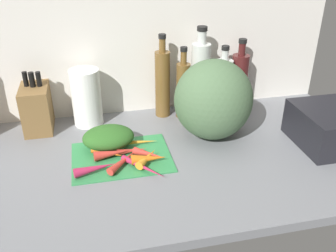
{
  "coord_description": "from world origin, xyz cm",
  "views": [
    {
      "loc": [
        -13.82,
        -105.79,
        69.65
      ],
      "look_at": [
        10.01,
        0.83,
        10.76
      ],
      "focal_mm": 40.07,
      "sensor_mm": 36.0,
      "label": 1
    }
  ],
  "objects_px": {
    "carrot_3": "(115,146)",
    "carrot_10": "(147,158)",
    "bottle_0": "(163,83)",
    "bottle_3": "(223,85)",
    "carrot_7": "(112,153)",
    "bottle_2": "(200,77)",
    "carrot_6": "(136,142)",
    "carrot_1": "(132,150)",
    "bottle_4": "(239,80)",
    "carrot_2": "(123,161)",
    "winter_squash": "(213,100)",
    "dish_rack": "(329,127)",
    "carrot_8": "(149,158)",
    "paper_towel_roll": "(86,98)",
    "carrot_0": "(144,167)",
    "knife_block": "(37,107)",
    "carrot_4": "(148,154)",
    "carrot_5": "(108,153)",
    "carrot_9": "(95,168)",
    "cutting_board": "(122,157)",
    "bottle_1": "(183,89)"
  },
  "relations": [
    {
      "from": "carrot_2",
      "to": "dish_rack",
      "type": "xyz_separation_m",
      "value": [
        0.73,
        -0.01,
        0.04
      ]
    },
    {
      "from": "carrot_8",
      "to": "carrot_9",
      "type": "relative_size",
      "value": 0.86
    },
    {
      "from": "carrot_2",
      "to": "knife_block",
      "type": "bearing_deg",
      "value": 130.52
    },
    {
      "from": "carrot_5",
      "to": "dish_rack",
      "type": "xyz_separation_m",
      "value": [
        0.78,
        -0.07,
        0.05
      ]
    },
    {
      "from": "carrot_3",
      "to": "bottle_3",
      "type": "distance_m",
      "value": 0.53
    },
    {
      "from": "carrot_2",
      "to": "carrot_6",
      "type": "relative_size",
      "value": 0.94
    },
    {
      "from": "carrot_3",
      "to": "carrot_6",
      "type": "height_order",
      "value": "carrot_6"
    },
    {
      "from": "carrot_7",
      "to": "bottle_2",
      "type": "xyz_separation_m",
      "value": [
        0.39,
        0.28,
        0.13
      ]
    },
    {
      "from": "carrot_10",
      "to": "dish_rack",
      "type": "xyz_separation_m",
      "value": [
        0.65,
        -0.01,
        0.04
      ]
    },
    {
      "from": "bottle_2",
      "to": "bottle_3",
      "type": "xyz_separation_m",
      "value": [
        0.1,
        0.0,
        -0.04
      ]
    },
    {
      "from": "bottle_0",
      "to": "bottle_3",
      "type": "bearing_deg",
      "value": -2.17
    },
    {
      "from": "carrot_7",
      "to": "carrot_2",
      "type": "bearing_deg",
      "value": -57.15
    },
    {
      "from": "carrot_6",
      "to": "carrot_7",
      "type": "bearing_deg",
      "value": -144.23
    },
    {
      "from": "carrot_7",
      "to": "knife_block",
      "type": "bearing_deg",
      "value": 131.69
    },
    {
      "from": "carrot_3",
      "to": "carrot_10",
      "type": "relative_size",
      "value": 1.04
    },
    {
      "from": "carrot_8",
      "to": "paper_towel_roll",
      "type": "distance_m",
      "value": 0.4
    },
    {
      "from": "carrot_0",
      "to": "carrot_1",
      "type": "height_order",
      "value": "same"
    },
    {
      "from": "knife_block",
      "to": "bottle_2",
      "type": "distance_m",
      "value": 0.64
    },
    {
      "from": "carrot_6",
      "to": "carrot_1",
      "type": "bearing_deg",
      "value": -112.66
    },
    {
      "from": "carrot_1",
      "to": "winter_squash",
      "type": "height_order",
      "value": "winter_squash"
    },
    {
      "from": "carrot_4",
      "to": "bottle_3",
      "type": "height_order",
      "value": "bottle_3"
    },
    {
      "from": "carrot_3",
      "to": "bottle_0",
      "type": "relative_size",
      "value": 0.34
    },
    {
      "from": "knife_block",
      "to": "bottle_4",
      "type": "distance_m",
      "value": 0.81
    },
    {
      "from": "carrot_8",
      "to": "carrot_0",
      "type": "bearing_deg",
      "value": -122.96
    },
    {
      "from": "cutting_board",
      "to": "carrot_5",
      "type": "distance_m",
      "value": 0.05
    },
    {
      "from": "carrot_3",
      "to": "bottle_1",
      "type": "distance_m",
      "value": 0.38
    },
    {
      "from": "paper_towel_roll",
      "to": "carrot_3",
      "type": "bearing_deg",
      "value": -70.66
    },
    {
      "from": "carrot_3",
      "to": "paper_towel_roll",
      "type": "distance_m",
      "value": 0.26
    },
    {
      "from": "carrot_9",
      "to": "bottle_0",
      "type": "xyz_separation_m",
      "value": [
        0.29,
        0.37,
        0.12
      ]
    },
    {
      "from": "carrot_1",
      "to": "bottle_4",
      "type": "xyz_separation_m",
      "value": [
        0.49,
        0.28,
        0.1
      ]
    },
    {
      "from": "carrot_1",
      "to": "bottle_4",
      "type": "relative_size",
      "value": 0.34
    },
    {
      "from": "bottle_3",
      "to": "dish_rack",
      "type": "distance_m",
      "value": 0.44
    },
    {
      "from": "cutting_board",
      "to": "carrot_0",
      "type": "height_order",
      "value": "carrot_0"
    },
    {
      "from": "carrot_5",
      "to": "bottle_2",
      "type": "height_order",
      "value": "bottle_2"
    },
    {
      "from": "carrot_7",
      "to": "dish_rack",
      "type": "bearing_deg",
      "value": -4.4
    },
    {
      "from": "carrot_7",
      "to": "bottle_3",
      "type": "height_order",
      "value": "bottle_3"
    },
    {
      "from": "bottle_4",
      "to": "carrot_0",
      "type": "bearing_deg",
      "value": -140.37
    },
    {
      "from": "carrot_2",
      "to": "bottle_3",
      "type": "xyz_separation_m",
      "value": [
        0.45,
        0.33,
        0.09
      ]
    },
    {
      "from": "carrot_8",
      "to": "winter_squash",
      "type": "bearing_deg",
      "value": 28.52
    },
    {
      "from": "carrot_9",
      "to": "winter_squash",
      "type": "height_order",
      "value": "winter_squash"
    },
    {
      "from": "carrot_3",
      "to": "winter_squash",
      "type": "height_order",
      "value": "winter_squash"
    },
    {
      "from": "carrot_0",
      "to": "knife_block",
      "type": "height_order",
      "value": "knife_block"
    },
    {
      "from": "carrot_0",
      "to": "bottle_2",
      "type": "distance_m",
      "value": 0.5
    },
    {
      "from": "carrot_4",
      "to": "winter_squash",
      "type": "distance_m",
      "value": 0.31
    },
    {
      "from": "carrot_3",
      "to": "bottle_4",
      "type": "relative_size",
      "value": 0.38
    },
    {
      "from": "carrot_10",
      "to": "carrot_3",
      "type": "bearing_deg",
      "value": 133.33
    },
    {
      "from": "bottle_0",
      "to": "bottle_3",
      "type": "distance_m",
      "value": 0.25
    },
    {
      "from": "carrot_5",
      "to": "carrot_9",
      "type": "relative_size",
      "value": 0.87
    },
    {
      "from": "bottle_4",
      "to": "carrot_3",
      "type": "bearing_deg",
      "value": -156.24
    },
    {
      "from": "carrot_8",
      "to": "carrot_10",
      "type": "xyz_separation_m",
      "value": [
        -0.0,
        0.01,
        -0.0
      ]
    }
  ]
}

